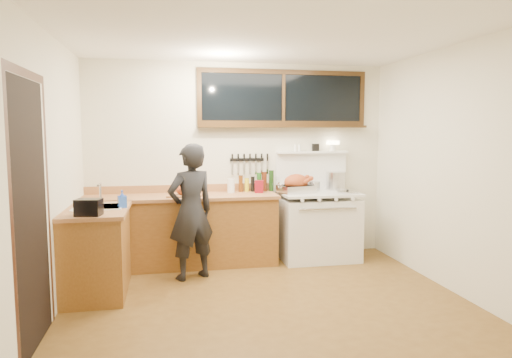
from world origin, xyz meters
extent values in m
cube|color=brown|center=(0.00, 0.00, -0.01)|extent=(4.00, 3.50, 0.02)
cube|color=beige|center=(0.00, 1.77, 1.30)|extent=(4.00, 0.05, 2.60)
cube|color=beige|center=(0.00, -1.77, 1.30)|extent=(4.00, 0.05, 2.60)
cube|color=beige|center=(-2.02, 0.00, 1.30)|extent=(0.05, 3.50, 2.60)
cube|color=beige|center=(2.02, 0.00, 1.30)|extent=(0.05, 3.50, 2.60)
cube|color=white|center=(0.00, 0.00, 2.62)|extent=(4.00, 3.50, 0.05)
cube|color=brown|center=(-0.80, 1.45, 0.43)|extent=(2.40, 0.60, 0.86)
cube|color=#9E693F|center=(-0.80, 1.44, 0.88)|extent=(2.44, 0.64, 0.04)
cube|color=#9E693F|center=(-0.80, 1.74, 0.95)|extent=(2.40, 0.03, 0.10)
sphere|color=#B78C38|center=(-1.80, 1.17, 0.70)|extent=(0.03, 0.03, 0.03)
sphere|color=#B78C38|center=(-1.30, 1.17, 0.70)|extent=(0.03, 0.03, 0.03)
sphere|color=#B78C38|center=(-0.80, 1.17, 0.70)|extent=(0.03, 0.03, 0.03)
sphere|color=#B78C38|center=(-0.30, 1.17, 0.70)|extent=(0.03, 0.03, 0.03)
sphere|color=#B78C38|center=(0.15, 1.17, 0.70)|extent=(0.03, 0.03, 0.03)
cube|color=brown|center=(-1.70, 0.62, 0.43)|extent=(0.60, 1.05, 0.86)
cube|color=#9E693F|center=(-1.69, 0.62, 0.88)|extent=(0.64, 1.09, 0.04)
cube|color=white|center=(-1.68, 0.70, 0.84)|extent=(0.45, 0.40, 0.14)
cube|color=white|center=(-1.68, 0.70, 0.91)|extent=(0.50, 0.45, 0.01)
cylinder|color=silver|center=(-1.68, 0.88, 1.02)|extent=(0.02, 0.02, 0.24)
cylinder|color=silver|center=(-1.68, 0.80, 1.13)|extent=(0.02, 0.18, 0.02)
cube|color=white|center=(1.00, 1.40, 0.41)|extent=(1.00, 0.70, 0.82)
cube|color=white|center=(1.00, 1.40, 0.89)|extent=(1.02, 0.72, 0.03)
cube|color=white|center=(1.00, 1.06, 0.52)|extent=(0.88, 0.02, 0.46)
cylinder|color=silver|center=(1.00, 1.03, 0.74)|extent=(0.75, 0.02, 0.02)
cylinder|color=white|center=(0.67, 1.04, 0.85)|extent=(0.04, 0.03, 0.04)
cylinder|color=white|center=(0.89, 1.04, 0.85)|extent=(0.04, 0.03, 0.04)
cylinder|color=white|center=(1.11, 1.04, 0.85)|extent=(0.04, 0.03, 0.04)
cylinder|color=white|center=(1.33, 1.04, 0.85)|extent=(0.04, 0.03, 0.04)
cube|color=white|center=(1.00, 1.72, 1.15)|extent=(1.00, 0.05, 0.50)
cube|color=white|center=(1.00, 1.69, 1.41)|extent=(1.00, 0.12, 0.03)
cylinder|color=white|center=(1.30, 1.69, 1.47)|extent=(0.09, 0.09, 0.09)
cube|color=#FFE5B2|center=(1.30, 1.69, 1.54)|extent=(0.16, 0.08, 0.05)
cube|color=black|center=(1.05, 1.69, 1.48)|extent=(0.09, 0.05, 0.10)
cylinder|color=white|center=(0.82, 1.69, 1.47)|extent=(0.04, 0.04, 0.09)
cylinder|color=white|center=(0.76, 1.69, 1.47)|extent=(0.04, 0.04, 0.09)
cube|color=black|center=(0.60, 1.73, 2.15)|extent=(2.20, 0.01, 0.62)
cube|color=black|center=(0.60, 1.73, 2.49)|extent=(2.32, 0.04, 0.06)
cube|color=black|center=(0.60, 1.73, 1.81)|extent=(2.32, 0.04, 0.06)
cube|color=black|center=(-0.53, 1.73, 2.15)|extent=(0.06, 0.04, 0.62)
cube|color=black|center=(1.73, 1.73, 2.15)|extent=(0.06, 0.04, 0.62)
cube|color=black|center=(0.60, 1.73, 2.15)|extent=(0.04, 0.04, 0.62)
cube|color=black|center=(0.60, 1.68, 1.76)|extent=(2.32, 0.13, 0.03)
cube|color=black|center=(-1.99, -0.55, 1.05)|extent=(0.01, 0.86, 2.10)
cube|color=black|center=(-1.99, -1.03, 1.05)|extent=(0.01, 0.07, 2.10)
cube|color=black|center=(-1.99, -0.07, 1.05)|extent=(0.01, 0.07, 2.10)
cube|color=black|center=(-1.99, -0.55, 2.14)|extent=(0.01, 1.04, 0.07)
cube|color=black|center=(0.10, 1.74, 1.32)|extent=(0.46, 0.02, 0.04)
cube|color=silver|center=(-0.10, 1.72, 1.21)|extent=(0.02, 0.00, 0.18)
cube|color=black|center=(-0.10, 1.72, 1.35)|extent=(0.02, 0.02, 0.10)
cube|color=silver|center=(-0.02, 1.72, 1.21)|extent=(0.02, 0.00, 0.18)
cube|color=black|center=(-0.02, 1.72, 1.35)|extent=(0.02, 0.02, 0.10)
cube|color=silver|center=(0.06, 1.72, 1.21)|extent=(0.02, 0.00, 0.18)
cube|color=black|center=(0.06, 1.72, 1.35)|extent=(0.02, 0.02, 0.10)
cube|color=silver|center=(0.14, 1.72, 1.21)|extent=(0.03, 0.00, 0.18)
cube|color=black|center=(0.14, 1.72, 1.35)|extent=(0.02, 0.02, 0.10)
cube|color=silver|center=(0.22, 1.72, 1.21)|extent=(0.03, 0.00, 0.18)
cube|color=black|center=(0.22, 1.72, 1.35)|extent=(0.02, 0.02, 0.10)
cube|color=silver|center=(0.30, 1.72, 1.21)|extent=(0.03, 0.00, 0.18)
cube|color=black|center=(0.30, 1.72, 1.35)|extent=(0.02, 0.02, 0.10)
cube|color=silver|center=(0.38, 1.72, 1.21)|extent=(0.03, 0.00, 0.18)
cube|color=black|center=(0.38, 1.72, 1.35)|extent=(0.02, 0.02, 0.10)
imported|color=black|center=(-0.70, 0.90, 0.78)|extent=(0.67, 0.58, 1.56)
imported|color=blue|center=(-1.43, 0.62, 0.99)|extent=(0.10, 0.10, 0.18)
cube|color=black|center=(-1.70, 0.21, 0.98)|extent=(0.26, 0.21, 0.16)
cube|color=#9E693F|center=(-0.74, 1.35, 0.91)|extent=(0.47, 0.39, 0.02)
ellipsoid|color=#98411B|center=(-0.74, 1.35, 0.97)|extent=(0.26, 0.20, 0.13)
sphere|color=#98411B|center=(-0.64, 1.40, 1.00)|extent=(0.05, 0.05, 0.05)
sphere|color=#98411B|center=(-0.64, 1.30, 1.00)|extent=(0.05, 0.05, 0.05)
cube|color=silver|center=(0.69, 1.39, 0.95)|extent=(0.49, 0.41, 0.10)
cube|color=#3F3F42|center=(0.69, 1.39, 0.98)|extent=(0.43, 0.36, 0.03)
torus|color=silver|center=(0.47, 1.39, 1.00)|extent=(0.04, 0.10, 0.10)
torus|color=silver|center=(0.91, 1.39, 1.00)|extent=(0.04, 0.10, 0.10)
ellipsoid|color=#98411B|center=(0.69, 1.39, 1.04)|extent=(0.38, 0.32, 0.21)
cylinder|color=#98411B|center=(0.81, 1.31, 1.06)|extent=(0.13, 0.08, 0.09)
sphere|color=#98411B|center=(0.87, 1.31, 1.09)|extent=(0.06, 0.06, 0.06)
cylinder|color=#98411B|center=(0.81, 1.47, 1.06)|extent=(0.13, 0.08, 0.09)
sphere|color=#98411B|center=(0.87, 1.47, 1.09)|extent=(0.06, 0.06, 0.06)
cylinder|color=silver|center=(1.32, 1.60, 1.02)|extent=(0.29, 0.29, 0.25)
cylinder|color=silver|center=(0.99, 1.55, 0.96)|extent=(0.20, 0.20, 0.12)
cylinder|color=black|center=(0.96, 1.67, 1.01)|extent=(0.05, 0.17, 0.02)
cylinder|color=silver|center=(1.35, 1.25, 0.91)|extent=(0.36, 0.36, 0.02)
sphere|color=black|center=(1.35, 1.25, 0.93)|extent=(0.03, 0.03, 0.03)
cube|color=maroon|center=(0.22, 1.48, 0.98)|extent=(0.13, 0.11, 0.16)
cylinder|color=white|center=(-0.14, 1.56, 0.99)|extent=(0.12, 0.12, 0.18)
cylinder|color=black|center=(0.00, 1.63, 1.01)|extent=(0.06, 0.06, 0.22)
cylinder|color=black|center=(0.08, 1.63, 0.99)|extent=(0.06, 0.06, 0.18)
cylinder|color=black|center=(0.16, 1.63, 1.00)|extent=(0.05, 0.05, 0.20)
cylinder|color=black|center=(0.25, 1.63, 1.02)|extent=(0.06, 0.06, 0.25)
cylinder|color=black|center=(0.32, 1.63, 1.03)|extent=(0.07, 0.07, 0.26)
cylinder|color=black|center=(0.41, 1.63, 1.04)|extent=(0.06, 0.06, 0.28)
camera|label=1|loc=(-0.97, -4.30, 1.70)|focal=32.00mm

